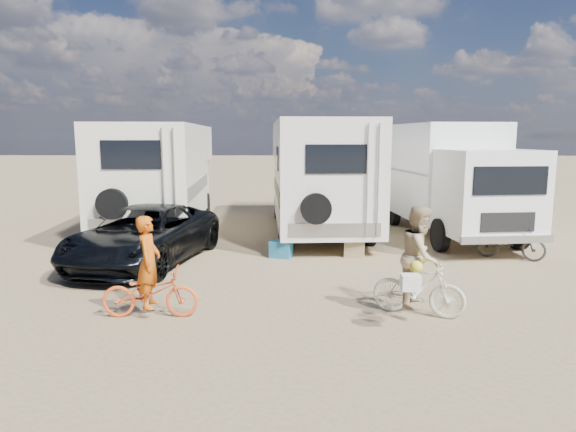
{
  "coord_description": "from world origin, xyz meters",
  "views": [
    {
      "loc": [
        -1.01,
        -8.62,
        2.98
      ],
      "look_at": [
        -1.23,
        2.0,
        1.3
      ],
      "focal_mm": 31.64,
      "sensor_mm": 36.0,
      "label": 1
    }
  ],
  "objects_px": {
    "bike_parked": "(510,242)",
    "cooler": "(281,249)",
    "rv_left": "(161,177)",
    "box_truck": "(451,180)",
    "bike_woman": "(419,289)",
    "dark_suv": "(144,235)",
    "crate": "(354,248)",
    "rider_woman": "(419,266)",
    "bike_man": "(150,293)",
    "rider_man": "(149,272)",
    "rv_main": "(318,177)"
  },
  "relations": [
    {
      "from": "bike_parked",
      "to": "cooler",
      "type": "xyz_separation_m",
      "value": [
        -5.6,
        0.08,
        -0.21
      ]
    },
    {
      "from": "rv_left",
      "to": "box_truck",
      "type": "xyz_separation_m",
      "value": [
        8.99,
        -1.16,
        0.01
      ]
    },
    {
      "from": "box_truck",
      "to": "bike_woman",
      "type": "distance_m",
      "value": 7.47
    },
    {
      "from": "box_truck",
      "to": "dark_suv",
      "type": "relative_size",
      "value": 1.36
    },
    {
      "from": "box_truck",
      "to": "crate",
      "type": "relative_size",
      "value": 13.13
    },
    {
      "from": "bike_woman",
      "to": "cooler",
      "type": "relative_size",
      "value": 2.97
    },
    {
      "from": "rider_woman",
      "to": "crate",
      "type": "xyz_separation_m",
      "value": [
        -0.61,
        4.26,
        -0.64
      ]
    },
    {
      "from": "rv_left",
      "to": "dark_suv",
      "type": "relative_size",
      "value": 1.57
    },
    {
      "from": "rider_woman",
      "to": "crate",
      "type": "height_order",
      "value": "rider_woman"
    },
    {
      "from": "bike_man",
      "to": "crate",
      "type": "height_order",
      "value": "bike_man"
    },
    {
      "from": "bike_woman",
      "to": "rider_woman",
      "type": "distance_m",
      "value": 0.38
    },
    {
      "from": "bike_woman",
      "to": "rider_woman",
      "type": "bearing_deg",
      "value": 0.0
    },
    {
      "from": "dark_suv",
      "to": "bike_man",
      "type": "xyz_separation_m",
      "value": [
        1.18,
        -3.61,
        -0.26
      ]
    },
    {
      "from": "rv_left",
      "to": "bike_man",
      "type": "distance_m",
      "value": 8.59
    },
    {
      "from": "rider_woman",
      "to": "crate",
      "type": "relative_size",
      "value": 3.34
    },
    {
      "from": "bike_woman",
      "to": "bike_parked",
      "type": "bearing_deg",
      "value": -16.44
    },
    {
      "from": "bike_woman",
      "to": "bike_parked",
      "type": "xyz_separation_m",
      "value": [
        3.16,
        4.0,
        -0.04
      ]
    },
    {
      "from": "box_truck",
      "to": "rider_man",
      "type": "bearing_deg",
      "value": -141.4
    },
    {
      "from": "rv_main",
      "to": "rider_man",
      "type": "xyz_separation_m",
      "value": [
        -3.06,
        -7.95,
        -0.95
      ]
    },
    {
      "from": "dark_suv",
      "to": "cooler",
      "type": "relative_size",
      "value": 9.37
    },
    {
      "from": "dark_suv",
      "to": "bike_woman",
      "type": "height_order",
      "value": "dark_suv"
    },
    {
      "from": "rv_left",
      "to": "cooler",
      "type": "xyz_separation_m",
      "value": [
        4.03,
        -4.02,
        -1.45
      ]
    },
    {
      "from": "bike_man",
      "to": "bike_woman",
      "type": "height_order",
      "value": "bike_woman"
    },
    {
      "from": "rv_main",
      "to": "cooler",
      "type": "bearing_deg",
      "value": -109.69
    },
    {
      "from": "bike_woman",
      "to": "bike_man",
      "type": "bearing_deg",
      "value": 114.1
    },
    {
      "from": "box_truck",
      "to": "rider_woman",
      "type": "xyz_separation_m",
      "value": [
        -2.52,
        -6.93,
        -0.83
      ]
    },
    {
      "from": "rider_man",
      "to": "bike_parked",
      "type": "distance_m",
      "value": 8.69
    },
    {
      "from": "rv_left",
      "to": "cooler",
      "type": "height_order",
      "value": "rv_left"
    },
    {
      "from": "dark_suv",
      "to": "bike_parked",
      "type": "relative_size",
      "value": 3.05
    },
    {
      "from": "dark_suv",
      "to": "rider_man",
      "type": "xyz_separation_m",
      "value": [
        1.18,
        -3.61,
        0.09
      ]
    },
    {
      "from": "box_truck",
      "to": "crate",
      "type": "bearing_deg",
      "value": -146.42
    },
    {
      "from": "rv_main",
      "to": "dark_suv",
      "type": "distance_m",
      "value": 6.15
    },
    {
      "from": "bike_woman",
      "to": "rv_left",
      "type": "bearing_deg",
      "value": 60.57
    },
    {
      "from": "bike_man",
      "to": "rider_man",
      "type": "distance_m",
      "value": 0.35
    },
    {
      "from": "rider_man",
      "to": "bike_parked",
      "type": "relative_size",
      "value": 0.96
    },
    {
      "from": "cooler",
      "to": "crate",
      "type": "relative_size",
      "value": 1.03
    },
    {
      "from": "crate",
      "to": "bike_man",
      "type": "bearing_deg",
      "value": -131.01
    },
    {
      "from": "cooler",
      "to": "crate",
      "type": "xyz_separation_m",
      "value": [
        1.83,
        0.19,
        -0.01
      ]
    },
    {
      "from": "bike_man",
      "to": "crate",
      "type": "bearing_deg",
      "value": -43.35
    },
    {
      "from": "dark_suv",
      "to": "bike_man",
      "type": "height_order",
      "value": "dark_suv"
    },
    {
      "from": "dark_suv",
      "to": "box_truck",
      "type": "bearing_deg",
      "value": 33.73
    },
    {
      "from": "box_truck",
      "to": "dark_suv",
      "type": "distance_m",
      "value": 8.93
    },
    {
      "from": "bike_man",
      "to": "rider_woman",
      "type": "relative_size",
      "value": 0.94
    },
    {
      "from": "rv_left",
      "to": "rv_main",
      "type": "bearing_deg",
      "value": -8.36
    },
    {
      "from": "rv_main",
      "to": "dark_suv",
      "type": "height_order",
      "value": "rv_main"
    },
    {
      "from": "bike_parked",
      "to": "bike_woman",
      "type": "bearing_deg",
      "value": 167.76
    },
    {
      "from": "rider_woman",
      "to": "cooler",
      "type": "relative_size",
      "value": 3.25
    },
    {
      "from": "box_truck",
      "to": "rider_man",
      "type": "distance_m",
      "value": 10.0
    },
    {
      "from": "rv_main",
      "to": "box_truck",
      "type": "height_order",
      "value": "rv_main"
    },
    {
      "from": "dark_suv",
      "to": "bike_woman",
      "type": "xyz_separation_m",
      "value": [
        5.64,
        -3.44,
        -0.21
      ]
    }
  ]
}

